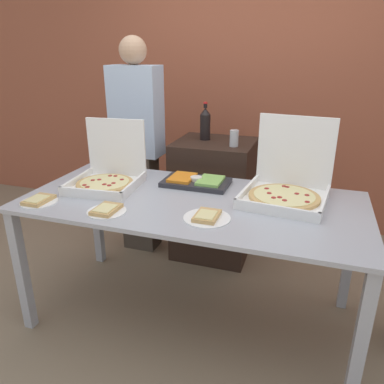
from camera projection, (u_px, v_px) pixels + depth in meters
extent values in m
plane|color=#847056|center=(192.00, 315.00, 2.51)|extent=(16.00, 16.00, 0.00)
cube|color=#9E5138|center=(249.00, 80.00, 3.52)|extent=(10.00, 0.06, 2.80)
cube|color=#A8AAB2|center=(192.00, 202.00, 2.22)|extent=(2.00, 0.94, 0.02)
cube|color=#A8AAB2|center=(22.00, 271.00, 2.27)|extent=(0.06, 0.06, 0.81)
cube|color=#A8AAB2|center=(360.00, 344.00, 1.71)|extent=(0.06, 0.06, 0.81)
cube|color=#A8AAB2|center=(97.00, 216.00, 3.02)|extent=(0.06, 0.06, 0.81)
cube|color=#A8AAB2|center=(349.00, 255.00, 2.46)|extent=(0.06, 0.06, 0.81)
cube|color=white|center=(284.00, 200.00, 2.19)|extent=(0.51, 0.51, 0.02)
cube|color=white|center=(275.00, 209.00, 1.99)|extent=(0.47, 0.07, 0.04)
cube|color=white|center=(247.00, 189.00, 2.27)|extent=(0.07, 0.47, 0.04)
cube|color=white|center=(325.00, 201.00, 2.09)|extent=(0.07, 0.47, 0.04)
cube|color=white|center=(295.00, 152.00, 2.31)|extent=(0.47, 0.07, 0.44)
cylinder|color=tan|center=(284.00, 197.00, 2.18)|extent=(0.41, 0.41, 0.02)
cylinder|color=beige|center=(284.00, 195.00, 2.18)|extent=(0.35, 0.35, 0.00)
cylinder|color=maroon|center=(307.00, 195.00, 2.17)|extent=(0.03, 0.03, 0.00)
cylinder|color=maroon|center=(297.00, 194.00, 2.19)|extent=(0.03, 0.03, 0.00)
cylinder|color=maroon|center=(287.00, 187.00, 2.30)|extent=(0.03, 0.03, 0.00)
cylinder|color=maroon|center=(284.00, 186.00, 2.31)|extent=(0.03, 0.03, 0.00)
cylinder|color=maroon|center=(267.00, 188.00, 2.27)|extent=(0.03, 0.03, 0.00)
cylinder|color=maroon|center=(269.00, 193.00, 2.20)|extent=(0.03, 0.03, 0.00)
cylinder|color=maroon|center=(274.00, 198.00, 2.13)|extent=(0.03, 0.03, 0.00)
cylinder|color=maroon|center=(280.00, 197.00, 2.14)|extent=(0.03, 0.03, 0.00)
cylinder|color=maroon|center=(284.00, 200.00, 2.09)|extent=(0.03, 0.03, 0.00)
cylinder|color=maroon|center=(307.00, 202.00, 2.07)|extent=(0.03, 0.03, 0.00)
cube|color=white|center=(105.00, 186.00, 2.40)|extent=(0.44, 0.44, 0.02)
cube|color=white|center=(90.00, 193.00, 2.21)|extent=(0.41, 0.05, 0.04)
cube|color=white|center=(77.00, 180.00, 2.43)|extent=(0.05, 0.41, 0.04)
cube|color=white|center=(134.00, 184.00, 2.35)|extent=(0.05, 0.41, 0.04)
cube|color=white|center=(116.00, 147.00, 2.52)|extent=(0.41, 0.05, 0.39)
cylinder|color=tan|center=(105.00, 184.00, 2.40)|extent=(0.36, 0.36, 0.02)
cylinder|color=beige|center=(105.00, 182.00, 2.39)|extent=(0.31, 0.31, 0.00)
cylinder|color=maroon|center=(113.00, 183.00, 2.36)|extent=(0.03, 0.03, 0.00)
cylinder|color=maroon|center=(122.00, 179.00, 2.43)|extent=(0.03, 0.03, 0.00)
cylinder|color=maroon|center=(115.00, 176.00, 2.49)|extent=(0.03, 0.03, 0.00)
cylinder|color=maroon|center=(110.00, 176.00, 2.50)|extent=(0.03, 0.03, 0.00)
cylinder|color=maroon|center=(99.00, 180.00, 2.43)|extent=(0.03, 0.03, 0.00)
cylinder|color=maroon|center=(93.00, 180.00, 2.42)|extent=(0.03, 0.03, 0.00)
cylinder|color=maroon|center=(84.00, 185.00, 2.33)|extent=(0.03, 0.03, 0.00)
cylinder|color=maroon|center=(87.00, 187.00, 2.29)|extent=(0.03, 0.03, 0.00)
cylinder|color=maroon|center=(104.00, 184.00, 2.34)|extent=(0.03, 0.03, 0.00)
cylinder|color=maroon|center=(109.00, 185.00, 2.32)|extent=(0.03, 0.03, 0.00)
cylinder|color=white|center=(39.00, 202.00, 2.18)|extent=(0.21, 0.21, 0.01)
cube|color=tan|center=(39.00, 200.00, 2.17)|extent=(0.12, 0.17, 0.02)
cube|color=beige|center=(37.00, 199.00, 2.16)|extent=(0.09, 0.12, 0.01)
cylinder|color=white|center=(207.00, 218.00, 1.97)|extent=(0.25, 0.25, 0.01)
cube|color=tan|center=(207.00, 216.00, 1.96)|extent=(0.12, 0.17, 0.02)
cube|color=beige|center=(206.00, 215.00, 1.95)|extent=(0.09, 0.12, 0.01)
cylinder|color=white|center=(107.00, 211.00, 2.05)|extent=(0.22, 0.22, 0.01)
cube|color=tan|center=(106.00, 209.00, 2.04)|extent=(0.12, 0.17, 0.02)
cube|color=beige|center=(105.00, 208.00, 2.03)|extent=(0.09, 0.12, 0.01)
cube|color=#28282D|center=(196.00, 182.00, 2.46)|extent=(0.43, 0.26, 0.03)
cube|color=orange|center=(182.00, 178.00, 2.48)|extent=(0.15, 0.21, 0.02)
cube|color=#8CC65B|center=(210.00, 181.00, 2.42)|extent=(0.15, 0.21, 0.02)
cylinder|color=white|center=(196.00, 179.00, 2.45)|extent=(0.08, 0.08, 0.02)
cube|color=black|center=(214.00, 199.00, 3.14)|extent=(0.62, 0.55, 0.98)
cylinder|color=black|center=(205.00, 127.00, 2.99)|extent=(0.08, 0.08, 0.20)
cone|color=black|center=(205.00, 111.00, 2.95)|extent=(0.08, 0.08, 0.05)
cylinder|color=black|center=(205.00, 106.00, 2.93)|extent=(0.03, 0.03, 0.03)
cylinder|color=red|center=(205.00, 103.00, 2.92)|extent=(0.03, 0.03, 0.01)
cylinder|color=silver|center=(234.00, 138.00, 2.79)|extent=(0.07, 0.07, 0.12)
cylinder|color=silver|center=(234.00, 130.00, 2.77)|extent=(0.06, 0.06, 0.00)
cube|color=#473D33|center=(141.00, 202.00, 3.26)|extent=(0.28, 0.20, 0.85)
cube|color=silver|center=(136.00, 112.00, 2.98)|extent=(0.40, 0.22, 0.71)
sphere|color=tan|center=(133.00, 50.00, 2.82)|extent=(0.21, 0.21, 0.21)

